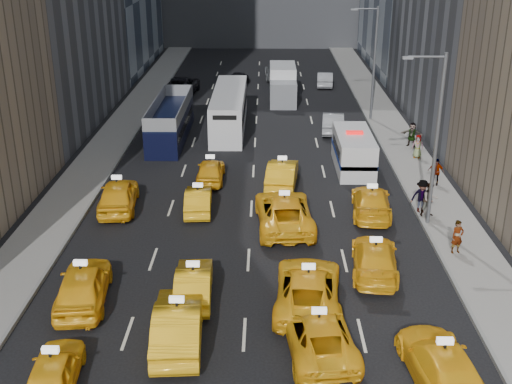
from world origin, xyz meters
TOP-DOWN VIEW (x-y plane):
  - ground at (0.00, 0.00)m, footprint 160.00×160.00m
  - sidewalk_west at (-10.50, 25.00)m, footprint 3.00×90.00m
  - sidewalk_east at (10.50, 25.00)m, footprint 3.00×90.00m
  - curb_west at (-9.05, 25.00)m, footprint 0.15×90.00m
  - curb_east at (9.05, 25.00)m, footprint 0.15×90.00m
  - streetlight_near at (9.18, 12.00)m, footprint 2.15×0.22m
  - streetlight_far at (9.18, 32.00)m, footprint 2.15×0.22m
  - taxi_4 at (-6.29, -1.22)m, footprint 1.87×4.03m
  - taxi_5 at (-2.45, 1.47)m, footprint 2.08×5.09m
  - taxi_6 at (2.75, 1.14)m, footprint 2.95×5.37m
  - taxi_7 at (6.79, -0.73)m, footprint 2.60×5.31m
  - taxi_8 at (-6.72, 4.16)m, footprint 2.47×5.04m
  - taxi_9 at (-2.20, 4.61)m, footprint 1.70×4.30m
  - taxi_10 at (2.54, 4.15)m, footprint 3.06×5.84m
  - taxi_11 at (5.71, 6.93)m, footprint 2.53×5.09m
  - taxi_12 at (-7.34, 13.82)m, footprint 2.43×5.06m
  - taxi_13 at (-2.90, 13.62)m, footprint 1.64×4.08m
  - taxi_14 at (1.75, 11.72)m, footprint 3.19×6.19m
  - taxi_15 at (6.52, 13.34)m, footprint 2.48×5.12m
  - taxi_16 at (-2.60, 18.17)m, footprint 1.64×4.04m
  - taxi_17 at (1.77, 17.38)m, footprint 2.18×4.98m
  - nypd_van at (6.44, 20.62)m, footprint 2.90×6.05m
  - double_decker at (-6.23, 26.78)m, footprint 2.77×10.08m
  - city_bus at (-2.06, 29.66)m, footprint 2.56×11.44m
  - box_truck at (2.28, 38.41)m, footprint 3.08×6.93m
  - misc_car_0 at (5.93, 28.80)m, footprint 2.03×4.70m
  - misc_car_1 at (-7.17, 40.74)m, footprint 3.15×6.16m
  - misc_car_2 at (1.85, 47.60)m, footprint 2.46×5.66m
  - misc_car_3 at (-1.92, 44.25)m, footprint 2.14×4.40m
  - misc_car_4 at (6.62, 44.37)m, footprint 1.84×4.38m
  - pedestrian_0 at (9.84, 8.61)m, footprint 0.68×0.54m
  - pedestrian_1 at (9.53, 12.84)m, footprint 0.99×0.68m
  - pedestrian_2 at (9.22, 13.33)m, footprint 1.23×0.57m
  - pedestrian_3 at (10.99, 17.46)m, footprint 1.05×0.75m
  - pedestrian_4 at (10.99, 22.40)m, footprint 0.87×0.67m
  - pedestrian_5 at (11.11, 24.90)m, footprint 1.63×1.05m

SIDE VIEW (x-z plane):
  - ground at x=0.00m, z-range 0.00..0.00m
  - sidewalk_west at x=-10.50m, z-range 0.00..0.15m
  - sidewalk_east at x=10.50m, z-range 0.00..0.15m
  - curb_west at x=-9.05m, z-range 0.00..0.18m
  - curb_east at x=9.05m, z-range 0.00..0.18m
  - taxi_13 at x=-2.90m, z-range 0.00..1.32m
  - taxi_4 at x=-6.29m, z-range 0.00..1.34m
  - taxi_16 at x=-2.60m, z-range 0.00..1.38m
  - taxi_9 at x=-2.20m, z-range 0.00..1.39m
  - misc_car_4 at x=6.62m, z-range 0.00..1.41m
  - taxi_11 at x=5.71m, z-range 0.00..1.42m
  - taxi_6 at x=2.75m, z-range 0.00..1.42m
  - taxi_15 at x=6.52m, z-range 0.00..1.44m
  - misc_car_3 at x=-1.92m, z-range 0.00..1.45m
  - taxi_7 at x=6.79m, z-range 0.00..1.49m
  - misc_car_0 at x=5.93m, z-range 0.00..1.50m
  - taxi_10 at x=2.54m, z-range 0.00..1.57m
  - taxi_17 at x=1.77m, z-range 0.00..1.59m
  - misc_car_2 at x=1.85m, z-range 0.00..1.62m
  - taxi_5 at x=-2.45m, z-range 0.00..1.64m
  - taxi_8 at x=-6.72m, z-range 0.00..1.65m
  - taxi_12 at x=-7.34m, z-range 0.00..1.67m
  - misc_car_1 at x=-7.17m, z-range 0.00..1.67m
  - taxi_14 at x=1.75m, z-range 0.00..1.67m
  - pedestrian_4 at x=10.99m, z-range 0.15..1.73m
  - pedestrian_3 at x=10.99m, z-range 0.15..1.79m
  - pedestrian_0 at x=9.84m, z-range 0.15..1.80m
  - pedestrian_5 at x=11.11m, z-range 0.15..1.85m
  - pedestrian_2 at x=9.22m, z-range 0.15..2.01m
  - pedestrian_1 at x=9.53m, z-range 0.15..2.02m
  - nypd_van at x=6.44m, z-range -0.12..2.39m
  - double_decker at x=-6.23m, z-range -0.02..2.88m
  - city_bus at x=-2.06m, z-range -0.02..2.93m
  - box_truck at x=2.28m, z-range -0.03..3.04m
  - streetlight_near at x=9.18m, z-range 0.42..9.42m
  - streetlight_far at x=9.18m, z-range 0.42..9.42m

